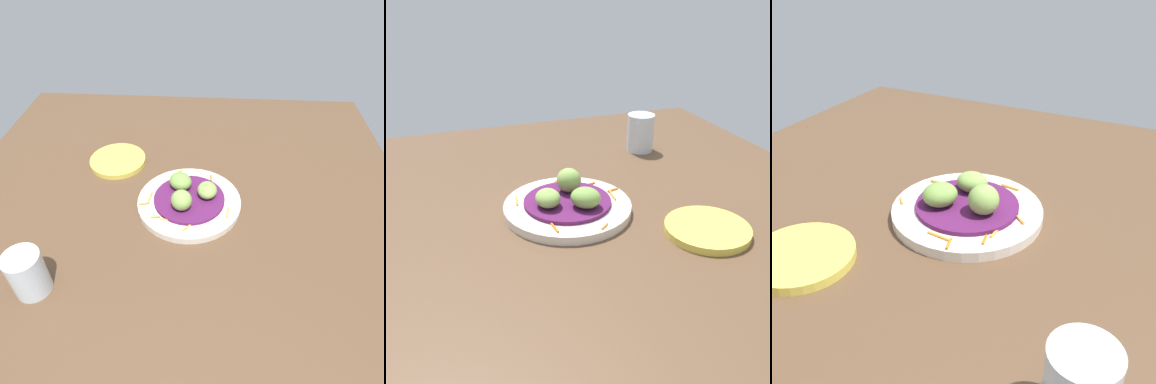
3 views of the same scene
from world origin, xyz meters
The scene contains 8 objects.
table_surface centered at (0.00, 0.00, 1.00)cm, with size 110.00×110.00×2.00cm, color brown.
main_plate centered at (0.40, -2.27, 2.83)cm, with size 23.84×23.84×1.65cm, color silver.
cabbage_bed centered at (0.40, -2.27, 4.02)cm, with size 16.30×16.30×0.73cm, color #51194C.
carrot_garnish centered at (-0.89, -0.29, 3.85)cm, with size 20.86×20.57×0.40cm.
guac_scoop_left centered at (3.56, 0.34, 6.21)cm, with size 4.90×5.54×3.66cm, color #759E47.
guac_scoop_center centered at (-3.44, -0.84, 6.72)cm, with size 4.60×4.72×4.68cm, color #84A851.
guac_scoop_right centered at (1.08, -6.31, 6.00)cm, with size 4.48×5.22×3.24cm, color #84A851.
side_plate_small centered at (15.32, 17.99, 2.69)cm, with size 14.67×14.67×1.37cm, color #E0CC4C.
Camera 3 is at (-26.76, 52.19, 40.86)cm, focal length 42.21 mm.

